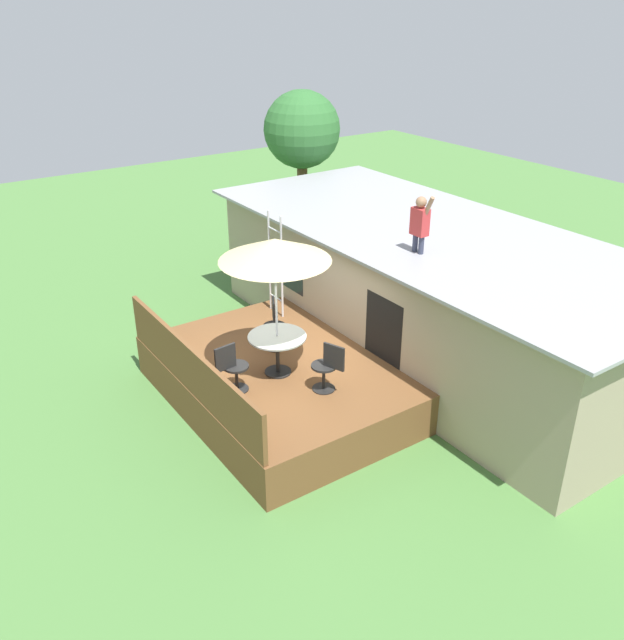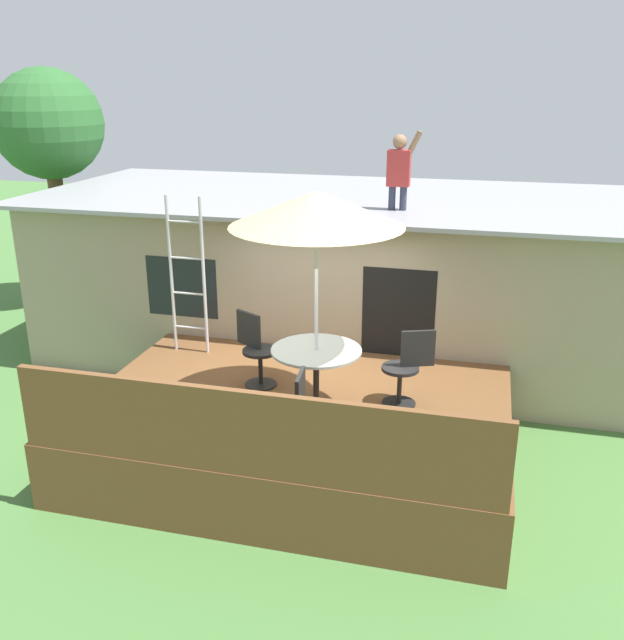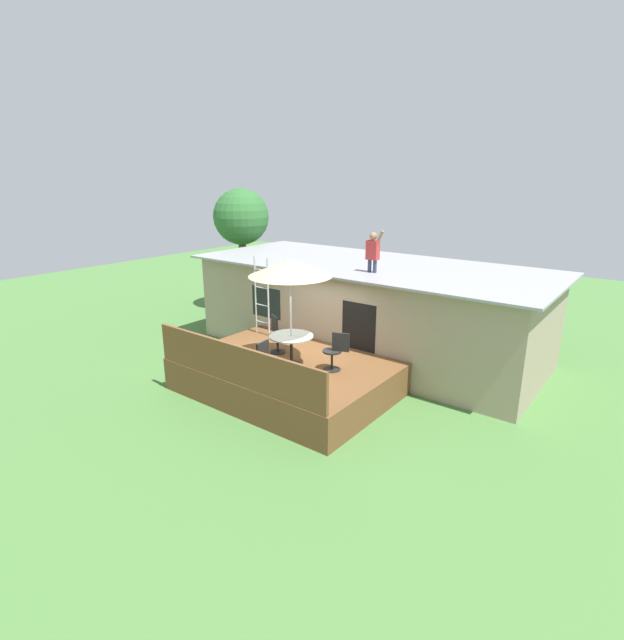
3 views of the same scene
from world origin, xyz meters
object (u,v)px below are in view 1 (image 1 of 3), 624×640
Objects in this scene: step_ladder at (276,265)px; backyard_tree at (302,132)px; patio_chair_left at (274,325)px; patio_chair_near at (232,368)px; patio_chair_right at (327,367)px; patio_umbrella at (275,250)px; person_figure at (420,221)px; patio_table at (277,344)px.

backyard_tree reaches higher than step_ladder.
patio_chair_left is 0.20× the size of backyard_tree.
step_ladder is 2.39× the size of patio_chair_near.
patio_chair_near is (-0.89, -1.34, 0.00)m from patio_chair_right.
person_figure is (0.51, 2.76, 0.13)m from patio_umbrella.
patio_table is 0.41× the size of patio_umbrella.
person_figure is 1.21× the size of patio_chair_near.
patio_chair_right is (0.48, -2.38, -2.02)m from person_figure.
patio_chair_near is at bearing -84.26° from patio_umbrella.
patio_umbrella is 2.81m from step_ladder.
patio_chair_near is (-0.41, -3.72, -2.02)m from person_figure.
backyard_tree is at bearing 140.61° from step_ladder.
patio_chair_near is at bearing 35.22° from patio_chair_right.
step_ladder is at bearing 39.03° from patio_chair_near.
patio_table is at bearing -31.30° from step_ladder.
step_ladder is at bearing 148.70° from patio_umbrella.
patio_chair_right is at bearing 20.99° from patio_table.
patio_chair_near is at bearing -41.49° from backyard_tree.
patio_chair_right is 9.09m from backyard_tree.
backyard_tree is (-5.65, 4.43, 2.31)m from patio_chair_left.
patio_chair_right is at bearing -31.05° from backyard_tree.
step_ladder is at bearing -39.39° from backyard_tree.
patio_chair_right is (0.99, 0.38, -1.89)m from patio_umbrella.
step_ladder is 3.33m from person_figure.
backyard_tree is at bearing 143.09° from patio_umbrella.
patio_chair_right is at bearing 25.27° from patio_chair_left.
step_ladder is at bearing -151.34° from person_figure.
patio_chair_left is (-0.90, 0.49, -1.89)m from patio_umbrella.
patio_umbrella is at bearing 0.00° from patio_chair_right.
patio_umbrella is (0.00, -0.00, 1.76)m from patio_table.
backyard_tree is (-7.54, 4.54, 2.31)m from patio_chair_right.
step_ladder reaches higher than patio_table.
person_figure is at bearing 86.78° from patio_chair_left.
backyard_tree is at bearing -52.04° from patio_chair_right.
patio_table is 0.47× the size of step_ladder.
step_ladder reaches higher than patio_chair_near.
patio_table is 3.38m from person_figure.
step_ladder is 2.39× the size of patio_chair_right.
patio_umbrella is 8.20m from backyard_tree.
backyard_tree reaches higher than patio_table.
patio_table is 0.22× the size of backyard_tree.
backyard_tree reaches higher than patio_umbrella.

